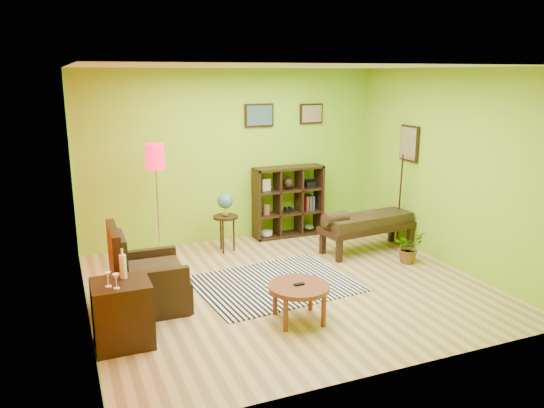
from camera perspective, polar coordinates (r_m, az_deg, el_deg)
name	(u,v)px	position (r m, az deg, el deg)	size (l,w,h in m)	color
ground	(288,285)	(7.07, 1.76, -8.75)	(5.00, 5.00, 0.00)	tan
room_shell	(282,150)	(6.57, 1.09, 5.81)	(5.04, 4.54, 2.82)	#89C622
zebra_rug	(275,284)	(7.12, 0.34, -8.55)	(2.02, 1.58, 0.01)	silver
coffee_table	(299,290)	(6.01, 2.92, -9.21)	(0.69, 0.69, 0.45)	brown
armchair	(145,283)	(6.50, -13.51, -8.28)	(0.86, 0.87, 1.03)	black
side_cabinet	(122,313)	(5.73, -15.80, -11.22)	(0.58, 0.52, 1.00)	black
floor_lamp	(156,168)	(7.63, -12.39, 3.85)	(0.27, 0.27, 1.77)	silver
globe_table	(225,207)	(8.19, -5.04, -0.37)	(0.38, 0.38, 0.94)	black
cube_shelf	(289,201)	(9.01, 1.85, 0.28)	(1.20, 0.35, 1.20)	black
bench	(365,223)	(8.35, 10.02, -2.03)	(1.60, 0.71, 0.72)	black
potted_plant	(408,250)	(8.08, 14.44, -4.85)	(0.43, 0.47, 0.37)	#26661E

